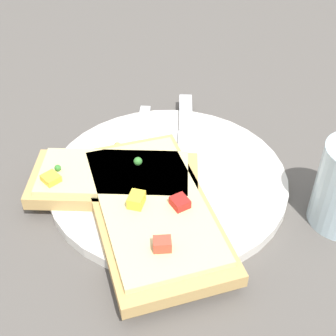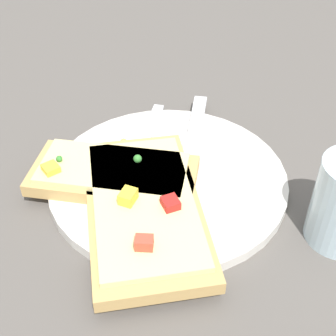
{
  "view_description": "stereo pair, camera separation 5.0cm",
  "coord_description": "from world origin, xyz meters",
  "px_view_note": "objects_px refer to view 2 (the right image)",
  "views": [
    {
      "loc": [
        0.1,
        -0.37,
        0.34
      ],
      "look_at": [
        0.0,
        0.0,
        0.02
      ],
      "focal_mm": 50.0,
      "sensor_mm": 36.0,
      "label": 1
    },
    {
      "loc": [
        0.14,
        -0.35,
        0.34
      ],
      "look_at": [
        0.0,
        0.0,
        0.02
      ],
      "focal_mm": 50.0,
      "sensor_mm": 36.0,
      "label": 2
    }
  ],
  "objects_px": {
    "fork": "(137,161)",
    "pizza_slice_main": "(148,208)",
    "plate": "(168,179)",
    "knife": "(194,138)",
    "pizza_slice_corner": "(113,174)"
  },
  "relations": [
    {
      "from": "fork",
      "to": "pizza_slice_main",
      "type": "bearing_deg",
      "value": 22.82
    },
    {
      "from": "plate",
      "to": "fork",
      "type": "distance_m",
      "value": 0.04
    },
    {
      "from": "knife",
      "to": "pizza_slice_corner",
      "type": "height_order",
      "value": "pizza_slice_corner"
    },
    {
      "from": "fork",
      "to": "pizza_slice_corner",
      "type": "xyz_separation_m",
      "value": [
        -0.01,
        -0.04,
        0.01
      ]
    },
    {
      "from": "plate",
      "to": "pizza_slice_main",
      "type": "relative_size",
      "value": 1.1
    },
    {
      "from": "knife",
      "to": "fork",
      "type": "bearing_deg",
      "value": -48.19
    },
    {
      "from": "fork",
      "to": "pizza_slice_main",
      "type": "relative_size",
      "value": 0.87
    },
    {
      "from": "plate",
      "to": "pizza_slice_corner",
      "type": "distance_m",
      "value": 0.06
    },
    {
      "from": "fork",
      "to": "knife",
      "type": "relative_size",
      "value": 0.97
    },
    {
      "from": "plate",
      "to": "knife",
      "type": "distance_m",
      "value": 0.07
    },
    {
      "from": "plate",
      "to": "fork",
      "type": "relative_size",
      "value": 1.27
    },
    {
      "from": "knife",
      "to": "pizza_slice_main",
      "type": "bearing_deg",
      "value": -13.21
    },
    {
      "from": "fork",
      "to": "pizza_slice_corner",
      "type": "relative_size",
      "value": 1.09
    },
    {
      "from": "plate",
      "to": "pizza_slice_main",
      "type": "xyz_separation_m",
      "value": [
        0.0,
        -0.06,
        0.02
      ]
    },
    {
      "from": "knife",
      "to": "pizza_slice_corner",
      "type": "xyz_separation_m",
      "value": [
        -0.05,
        -0.1,
        0.01
      ]
    }
  ]
}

